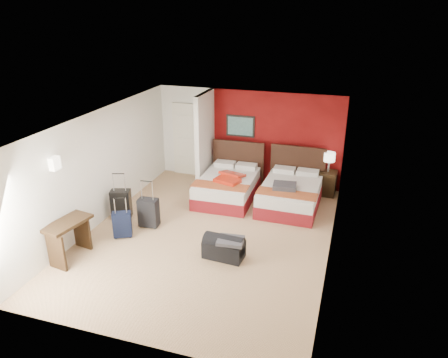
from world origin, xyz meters
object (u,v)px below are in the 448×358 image
at_px(table_lamp, 329,162).
at_px(duffel_bag, 224,248).
at_px(suitcase_charcoal, 149,214).
at_px(suitcase_navy, 122,226).
at_px(red_suitcase_open, 230,178).
at_px(bed_right, 290,196).
at_px(bed_left, 227,188).
at_px(desk, 69,240).
at_px(nightstand, 327,183).
at_px(suitcase_black, 121,205).

bearing_deg(table_lamp, duffel_bag, -114.07).
height_order(suitcase_charcoal, suitcase_navy, suitcase_charcoal).
distance_m(red_suitcase_open, suitcase_navy, 2.92).
distance_m(bed_right, duffel_bag, 2.76).
bearing_deg(bed_left, desk, -121.92).
relative_size(suitcase_charcoal, suitcase_navy, 1.19).
bearing_deg(red_suitcase_open, nightstand, 42.26).
height_order(nightstand, table_lamp, table_lamp).
height_order(bed_left, bed_right, bed_right).
bearing_deg(bed_left, red_suitcase_open, -46.37).
relative_size(bed_left, table_lamp, 3.74).
height_order(suitcase_black, suitcase_charcoal, suitcase_black).
bearing_deg(suitcase_black, bed_right, 9.12).
distance_m(bed_left, suitcase_navy, 2.92).
bearing_deg(desk, suitcase_navy, 71.56).
xyz_separation_m(bed_left, suitcase_charcoal, (-1.21, -1.91, 0.03)).
relative_size(table_lamp, duffel_bag, 0.66).
bearing_deg(table_lamp, desk, -134.39).
distance_m(nightstand, desk, 6.33).
distance_m(suitcase_charcoal, suitcase_navy, 0.66).
height_order(table_lamp, desk, table_lamp).
bearing_deg(table_lamp, nightstand, 0.00).
height_order(table_lamp, suitcase_navy, table_lamp).
relative_size(bed_right, desk, 2.05).
bearing_deg(suitcase_navy, nightstand, 15.51).
height_order(table_lamp, suitcase_black, table_lamp).
height_order(bed_right, suitcase_charcoal, suitcase_charcoal).
xyz_separation_m(suitcase_charcoal, duffel_bag, (1.95, -0.69, -0.12)).
bearing_deg(red_suitcase_open, bed_left, 150.89).
height_order(suitcase_black, suitcase_navy, suitcase_black).
height_order(bed_right, red_suitcase_open, red_suitcase_open).
bearing_deg(nightstand, duffel_bag, -111.87).
bearing_deg(suitcase_charcoal, nightstand, 35.32).
distance_m(suitcase_charcoal, desk, 1.81).
bearing_deg(desk, suitcase_black, 96.96).
bearing_deg(red_suitcase_open, desk, -106.61).
bearing_deg(red_suitcase_open, bed_right, 20.50).
relative_size(red_suitcase_open, suitcase_charcoal, 1.28).
xyz_separation_m(bed_right, suitcase_charcoal, (-2.79, -1.93, 0.03)).
relative_size(bed_left, nightstand, 3.03).
relative_size(table_lamp, suitcase_charcoal, 0.81).
xyz_separation_m(table_lamp, suitcase_charcoal, (-3.57, -2.94, -0.57)).
xyz_separation_m(nightstand, duffel_bag, (-1.62, -3.63, -0.12)).
bearing_deg(nightstand, bed_left, -154.42).
xyz_separation_m(suitcase_charcoal, desk, (-0.86, -1.59, 0.08)).
xyz_separation_m(nightstand, desk, (-4.43, -4.53, 0.08)).
xyz_separation_m(table_lamp, suitcase_black, (-4.34, -2.76, -0.55)).
bearing_deg(bed_right, nightstand, 53.25).
distance_m(table_lamp, duffel_bag, 4.03).
relative_size(bed_left, suitcase_navy, 3.59).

